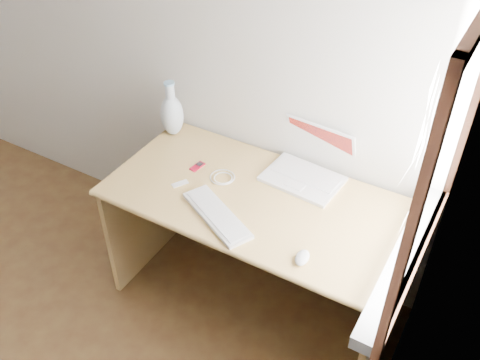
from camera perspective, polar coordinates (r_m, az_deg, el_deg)
The scene contains 10 objects.
back_wall at distance 2.95m, azimuth -11.89°, elevation 17.07°, with size 3.50×0.04×2.60m, color beige.
window at distance 1.92m, azimuth 20.59°, elevation 1.92°, with size 0.11×0.99×1.10m.
desk at distance 2.68m, azimuth 2.53°, elevation -4.24°, with size 1.40×0.70×0.74m.
laptop at distance 2.59m, azimuth 7.20°, elevation 1.51°, with size 0.38×0.33×0.25m.
external_keyboard at distance 2.37m, azimuth -2.47°, elevation -3.74°, with size 0.42×0.30×0.02m.
mouse at distance 2.20m, azimuth 6.65°, elevation -8.23°, with size 0.06×0.09×0.03m, color white.
ipod at distance 2.66m, azimuth -4.57°, elevation 1.45°, with size 0.05×0.09×0.01m.
cable_coil at distance 2.59m, azimuth -1.89°, elevation 0.31°, with size 0.12×0.12×0.01m, color white.
remote at distance 2.57m, azimuth -6.42°, elevation -0.39°, with size 0.03×0.08×0.01m, color white.
vase at distance 2.85m, azimuth -7.27°, elevation 7.04°, with size 0.12×0.12×0.31m.
Camera 1 is at (1.86, -0.29, 2.36)m, focal length 40.00 mm.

